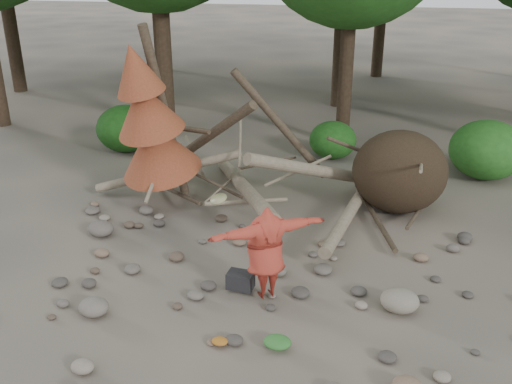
# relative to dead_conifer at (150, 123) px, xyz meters

# --- Properties ---
(ground) EXTENTS (120.00, 120.00, 0.00)m
(ground) POSITION_rel_dead_conifer_xyz_m (3.12, -3.37, -2.11)
(ground) COLOR #514C44
(ground) RESTS_ON ground
(deadfall_pile) EXTENTS (8.55, 5.24, 3.30)m
(deadfall_pile) POSITION_rel_dead_conifer_xyz_m (5.13, 0.87, -1.16)
(deadfall_pile) COLOR #332619
(deadfall_pile) RESTS_ON ground
(dead_conifer) EXTENTS (2.06, 2.16, 4.35)m
(dead_conifer) POSITION_rel_dead_conifer_xyz_m (0.00, 0.00, 0.00)
(dead_conifer) COLOR #4C3F30
(dead_conifer) RESTS_ON ground
(bush_left) EXTENTS (1.80, 1.80, 1.44)m
(bush_left) POSITION_rel_dead_conifer_xyz_m (-2.38, 3.83, -1.39)
(bush_left) COLOR #184813
(bush_left) RESTS_ON ground
(bush_mid) EXTENTS (1.40, 1.40, 1.12)m
(bush_mid) POSITION_rel_dead_conifer_xyz_m (3.92, 4.43, -1.55)
(bush_mid) COLOR #215C1A
(bush_mid) RESTS_ON ground
(bush_right) EXTENTS (2.00, 2.00, 1.60)m
(bush_right) POSITION_rel_dead_conifer_xyz_m (8.12, 3.63, -1.31)
(bush_right) COLOR #2A6D21
(bush_right) RESTS_ON ground
(frisbee_thrower) EXTENTS (2.10, 1.64, 1.88)m
(frisbee_thrower) POSITION_rel_dead_conifer_xyz_m (3.34, -3.40, -1.17)
(frisbee_thrower) COLOR #A73325
(frisbee_thrower) RESTS_ON ground
(backpack) EXTENTS (0.50, 0.36, 0.31)m
(backpack) POSITION_rel_dead_conifer_xyz_m (2.84, -3.24, -1.95)
(backpack) COLOR black
(backpack) RESTS_ON ground
(cloth_green) EXTENTS (0.44, 0.37, 0.17)m
(cloth_green) POSITION_rel_dead_conifer_xyz_m (3.78, -4.75, -2.03)
(cloth_green) COLOR #2E6C2B
(cloth_green) RESTS_ON ground
(cloth_orange) EXTENTS (0.26, 0.21, 0.10)m
(cloth_orange) POSITION_rel_dead_conifer_xyz_m (2.88, -4.87, -2.06)
(cloth_orange) COLOR #A5601C
(cloth_orange) RESTS_ON ground
(boulder_front_left) EXTENTS (0.52, 0.47, 0.31)m
(boulder_front_left) POSITION_rel_dead_conifer_xyz_m (0.56, -4.47, -1.96)
(boulder_front_left) COLOR slate
(boulder_front_left) RESTS_ON ground
(boulder_mid_right) EXTENTS (0.67, 0.60, 0.40)m
(boulder_mid_right) POSITION_rel_dead_conifer_xyz_m (5.67, -3.31, -1.91)
(boulder_mid_right) COLOR gray
(boulder_mid_right) RESTS_ON ground
(boulder_mid_left) EXTENTS (0.57, 0.51, 0.34)m
(boulder_mid_left) POSITION_rel_dead_conifer_xyz_m (-0.63, -1.71, -1.94)
(boulder_mid_left) COLOR #605850
(boulder_mid_left) RESTS_ON ground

